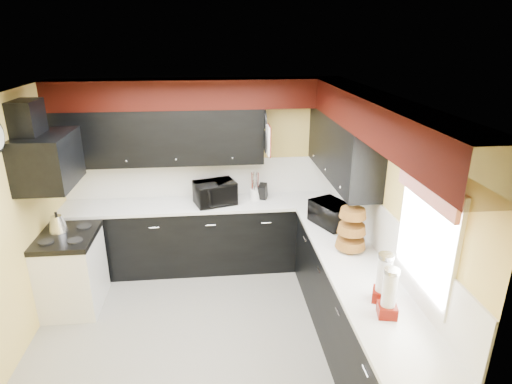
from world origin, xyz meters
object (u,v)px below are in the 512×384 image
at_px(toaster_oven, 215,193).
at_px(knife_block, 263,192).
at_px(utensil_crock, 255,194).
at_px(kettle, 57,224).
at_px(microwave, 332,214).

xyz_separation_m(toaster_oven, knife_block, (0.63, 0.09, -0.04)).
height_order(toaster_oven, utensil_crock, toaster_oven).
height_order(toaster_oven, knife_block, toaster_oven).
bearing_deg(kettle, knife_block, 16.08).
bearing_deg(knife_block, microwave, -30.41).
bearing_deg(utensil_crock, toaster_oven, -169.28).
distance_m(microwave, knife_block, 1.11).
distance_m(toaster_oven, utensil_crock, 0.54).
distance_m(utensil_crock, knife_block, 0.11).
bearing_deg(microwave, knife_block, 13.88).
distance_m(microwave, utensil_crock, 1.19).
xyz_separation_m(toaster_oven, kettle, (-1.78, -0.60, -0.07)).
xyz_separation_m(utensil_crock, kettle, (-2.30, -0.70, 0.00)).
distance_m(toaster_oven, kettle, 1.88).
bearing_deg(utensil_crock, knife_block, -4.27).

